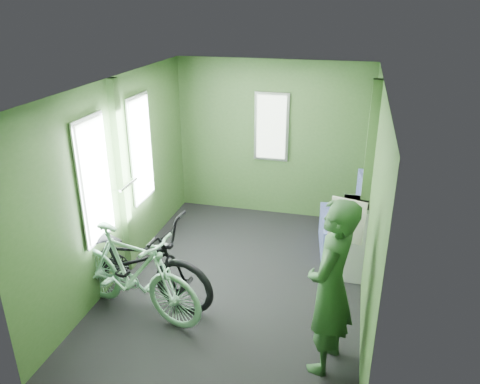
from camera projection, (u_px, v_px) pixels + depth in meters
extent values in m
plane|color=black|center=(238.00, 282.00, 5.47)|extent=(4.00, 4.00, 0.00)
cube|color=silver|center=(238.00, 83.00, 4.58)|extent=(2.80, 4.00, 0.02)
cube|color=#345427|center=(271.00, 140.00, 6.82)|extent=(2.80, 0.02, 2.30)
cube|color=#345427|center=(167.00, 299.00, 3.24)|extent=(2.80, 0.02, 2.30)
cube|color=#345427|center=(119.00, 180.00, 5.34)|extent=(0.02, 4.00, 2.30)
cube|color=#345427|center=(372.00, 204.00, 4.72)|extent=(0.02, 4.00, 2.30)
cube|color=#345427|center=(122.00, 180.00, 5.33)|extent=(0.08, 0.12, 2.30)
cube|color=silver|center=(96.00, 181.00, 4.76)|extent=(0.02, 0.56, 1.34)
cube|color=silver|center=(142.00, 149.00, 5.75)|extent=(0.02, 0.56, 1.34)
cube|color=white|center=(90.00, 130.00, 4.55)|extent=(0.00, 0.12, 0.12)
cube|color=white|center=(139.00, 107.00, 5.54)|extent=(0.00, 0.12, 0.12)
cylinder|color=silver|center=(128.00, 185.00, 5.34)|extent=(0.03, 0.40, 0.03)
cube|color=#345427|center=(367.00, 182.00, 5.27)|extent=(0.10, 0.10, 2.30)
cube|color=white|center=(376.00, 115.00, 5.26)|extent=(0.02, 0.40, 0.50)
cube|color=silver|center=(271.00, 127.00, 6.70)|extent=(0.50, 0.02, 1.00)
imported|color=black|center=(134.00, 299.00, 5.17)|extent=(2.06, 1.09, 1.09)
imported|color=#88C4A4|center=(137.00, 313.00, 4.94)|extent=(1.73, 0.91, 1.01)
imported|color=#2C502D|center=(330.00, 288.00, 3.95)|extent=(0.54, 0.68, 1.63)
cube|color=silver|center=(347.00, 220.00, 3.99)|extent=(0.32, 0.16, 0.37)
cube|color=gray|center=(353.00, 239.00, 5.44)|extent=(0.28, 0.39, 0.95)
cube|color=navy|center=(341.00, 234.00, 6.07)|extent=(0.64, 1.00, 0.47)
cube|color=navy|center=(363.00, 201.00, 5.83)|extent=(0.18, 0.94, 0.52)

